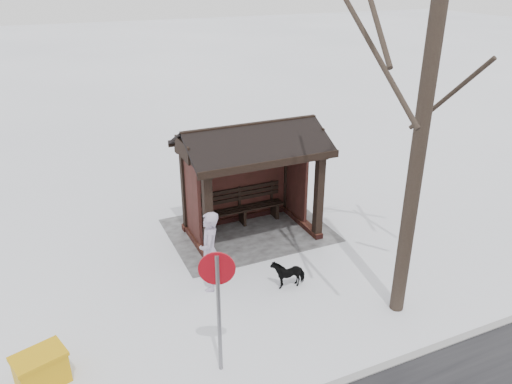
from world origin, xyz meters
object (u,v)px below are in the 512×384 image
bus_shelter (249,157)px  pedestrian (210,251)px  road_sign (218,288)px  grit_bin (41,369)px  dog (288,273)px

bus_shelter → pedestrian: bus_shelter is taller
pedestrian → road_sign: (0.68, 2.42, 0.80)m
grit_bin → bus_shelter: bearing=-164.2°
grit_bin → road_sign: 3.36m
grit_bin → road_sign: road_sign is taller
dog → road_sign: 3.24m
dog → grit_bin: (5.21, 0.90, 0.01)m
grit_bin → pedestrian: bearing=-174.6°
pedestrian → bus_shelter: bearing=159.7°
dog → pedestrian: bearing=-107.0°
bus_shelter → road_sign: size_ratio=1.49×
bus_shelter → dog: 3.25m
bus_shelter → grit_bin: (5.42, 3.57, -1.84)m
bus_shelter → dog: bearing=85.7°
dog → grit_bin: size_ratio=0.77×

